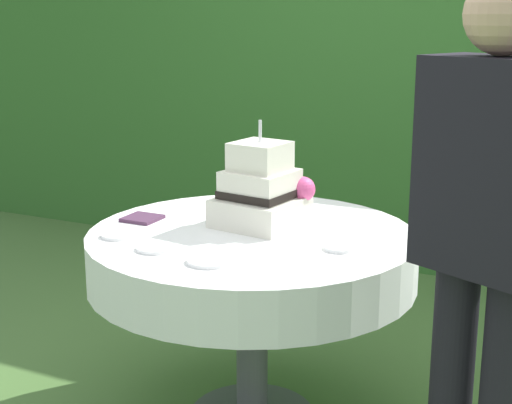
# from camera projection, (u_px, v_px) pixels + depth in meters

# --- Properties ---
(foliage_hedge) EXTENTS (6.61, 0.69, 2.59)m
(foliage_hedge) POSITION_uv_depth(u_px,v_px,m) (419.00, 48.00, 4.57)
(foliage_hedge) COLOR #336628
(foliage_hedge) RESTS_ON ground_plane
(cake_table) EXTENTS (1.18, 1.18, 0.74)m
(cake_table) POSITION_uv_depth(u_px,v_px,m) (252.00, 259.00, 2.76)
(cake_table) COLOR #4C4C51
(cake_table) RESTS_ON ground_plane
(wedding_cake) EXTENTS (0.34, 0.32, 0.39)m
(wedding_cake) POSITION_uv_depth(u_px,v_px,m) (262.00, 192.00, 2.80)
(wedding_cake) COLOR silver
(wedding_cake) RESTS_ON cake_table
(serving_plate_near) EXTENTS (0.13, 0.13, 0.01)m
(serving_plate_near) POSITION_uv_depth(u_px,v_px,m) (156.00, 248.00, 2.53)
(serving_plate_near) COLOR white
(serving_plate_near) RESTS_ON cake_table
(serving_plate_far) EXTENTS (0.12, 0.12, 0.01)m
(serving_plate_far) POSITION_uv_depth(u_px,v_px,m) (118.00, 235.00, 2.68)
(serving_plate_far) COLOR white
(serving_plate_far) RESTS_ON cake_table
(serving_plate_left) EXTENTS (0.10, 0.10, 0.01)m
(serving_plate_left) POSITION_uv_depth(u_px,v_px,m) (339.00, 248.00, 2.53)
(serving_plate_left) COLOR white
(serving_plate_left) RESTS_ON cake_table
(serving_plate_right) EXTENTS (0.15, 0.15, 0.01)m
(serving_plate_right) POSITION_uv_depth(u_px,v_px,m) (210.00, 261.00, 2.40)
(serving_plate_right) COLOR white
(serving_plate_right) RESTS_ON cake_table
(napkin_stack) EXTENTS (0.13, 0.13, 0.01)m
(napkin_stack) POSITION_uv_depth(u_px,v_px,m) (142.00, 218.00, 2.89)
(napkin_stack) COLOR #4C2D47
(napkin_stack) RESTS_ON cake_table
(standing_person) EXTENTS (0.41, 0.33, 1.60)m
(standing_person) POSITION_uv_depth(u_px,v_px,m) (488.00, 242.00, 1.97)
(standing_person) COLOR black
(standing_person) RESTS_ON ground_plane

